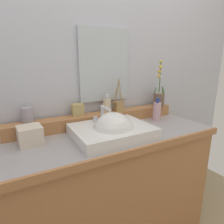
% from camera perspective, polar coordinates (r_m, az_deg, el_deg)
% --- Properties ---
extents(wall_back, '(3.10, 0.20, 2.77)m').
position_cam_1_polar(wall_back, '(1.55, -6.96, 16.76)').
color(wall_back, silver).
rests_on(wall_back, ground).
extents(vanity_cabinet, '(1.40, 0.57, 0.87)m').
position_cam_1_polar(vanity_cabinet, '(1.50, 0.20, -21.90)').
color(vanity_cabinet, '#AF7242').
rests_on(vanity_cabinet, ground).
extents(back_ledge, '(1.32, 0.11, 0.09)m').
position_cam_1_polar(back_ledge, '(1.45, -3.78, -2.01)').
color(back_ledge, '#AF7242').
rests_on(back_ledge, vanity_cabinet).
extents(sink_basin, '(0.49, 0.39, 0.29)m').
position_cam_1_polar(sink_basin, '(1.21, 0.20, -6.13)').
color(sink_basin, white).
rests_on(sink_basin, vanity_cabinet).
extents(potted_plant, '(0.10, 0.10, 0.39)m').
position_cam_1_polar(potted_plant, '(1.71, 13.98, 4.65)').
color(potted_plant, brown).
rests_on(potted_plant, back_ledge).
extents(soap_dispenser, '(0.06, 0.06, 0.14)m').
position_cam_1_polar(soap_dispenser, '(1.44, -1.54, 2.08)').
color(soap_dispenser, beige).
rests_on(soap_dispenser, back_ledge).
extents(tumbler_cup, '(0.07, 0.07, 0.10)m').
position_cam_1_polar(tumbler_cup, '(1.32, -24.29, -0.83)').
color(tumbler_cup, '#9A94A1').
rests_on(tumbler_cup, back_ledge).
extents(reed_diffuser, '(0.09, 0.07, 0.26)m').
position_cam_1_polar(reed_diffuser, '(1.48, 2.01, 1.89)').
color(reed_diffuser, '#9D7843').
rests_on(reed_diffuser, back_ledge).
extents(trinket_box, '(0.08, 0.07, 0.09)m').
position_cam_1_polar(trinket_box, '(1.38, -10.36, 0.65)').
color(trinket_box, tan).
rests_on(trinket_box, back_ledge).
extents(lotion_bottle, '(0.06, 0.06, 0.19)m').
position_cam_1_polar(lotion_bottle, '(1.57, 13.39, 0.28)').
color(lotion_bottle, '#CEA0AA').
rests_on(lotion_bottle, vanity_cabinet).
extents(tissue_box, '(0.14, 0.14, 0.11)m').
position_cam_1_polar(tissue_box, '(1.20, -23.54, -6.43)').
color(tissue_box, beige).
rests_on(tissue_box, vanity_cabinet).
extents(mirror, '(0.41, 0.02, 0.54)m').
position_cam_1_polar(mirror, '(1.48, -2.23, 13.87)').
color(mirror, silver).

